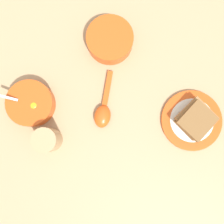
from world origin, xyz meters
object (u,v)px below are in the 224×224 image
Objects in this scene: toast_plate at (191,120)px; congee_bowl at (110,40)px; drinking_cup at (47,140)px; toast_sandwich at (196,120)px; soup_spoon at (103,111)px; egg_bowl at (31,104)px.

congee_bowl is (0.33, -0.01, 0.02)m from toast_plate.
drinking_cup reaches higher than toast_plate.
toast_sandwich is 0.62× the size of soup_spoon.
egg_bowl reaches higher than toast_sandwich.
toast_sandwich reaches higher than toast_plate.
egg_bowl reaches higher than soup_spoon.
toast_sandwich is (-0.37, -0.28, 0.01)m from egg_bowl.
soup_spoon is at bearing 37.16° from toast_sandwich.
egg_bowl is 0.47m from toast_sandwich.
drinking_cup reaches higher than soup_spoon.
congee_bowl reaches higher than toast_plate.
egg_bowl is 1.46× the size of drinking_cup.
soup_spoon is 0.21m from congee_bowl.
toast_sandwich is at bearing -129.16° from drinking_cup.
toast_sandwich is 1.05× the size of drinking_cup.
toast_plate is 0.03m from toast_sandwich.
congee_bowl is at bearing -97.29° from egg_bowl.
toast_sandwich reaches higher than soup_spoon.
soup_spoon is 1.70× the size of drinking_cup.
drinking_cup is (0.26, 0.32, 0.01)m from toast_sandwich.
toast_plate is at bearing 48.91° from toast_sandwich.
toast_plate is 0.26m from soup_spoon.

